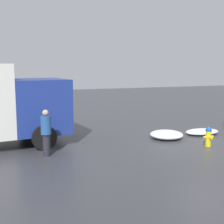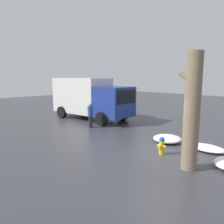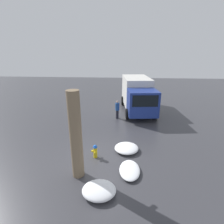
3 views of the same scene
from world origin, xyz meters
name	(u,v)px [view 3 (image 3 of 3)]	position (x,y,z in m)	size (l,w,h in m)	color
ground_plane	(95,157)	(0.00, 0.00, 0.00)	(60.00, 60.00, 0.00)	#38383D
fire_hydrant	(95,151)	(0.00, 0.01, 0.38)	(0.42, 0.32, 0.75)	yellow
tree_trunk	(76,136)	(-1.47, 0.55, 2.02)	(0.82, 0.54, 4.02)	#7F6B51
delivery_truck	(137,94)	(8.15, -2.71, 1.66)	(6.64, 3.17, 3.08)	navy
pedestrian	(117,109)	(5.87, -0.91, 0.86)	(0.34, 0.34, 1.57)	#23232D
snow_pile_by_hydrant	(127,148)	(0.78, -1.69, 0.17)	(1.37, 1.37, 0.33)	white
snow_pile_curbside	(130,170)	(-1.11, -1.83, 0.12)	(1.58, 0.98, 0.24)	white
snow_pile_by_tree	(99,190)	(-2.55, -0.57, 0.18)	(1.22, 1.38, 0.36)	white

